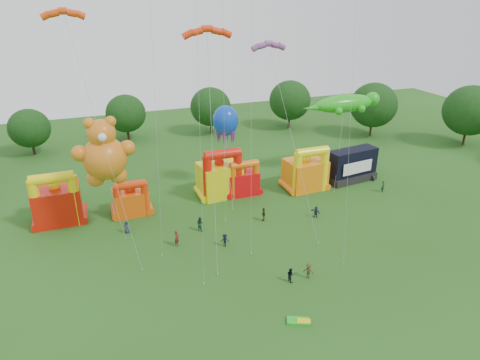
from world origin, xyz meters
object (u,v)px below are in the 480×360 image
object	(u,v)px
stage_trailer	(352,165)
spectator_0	(127,227)
octopus_kite	(228,154)
spectator_4	(264,214)
bouncy_castle_2	(220,177)
teddy_bear_kite	(105,158)
bouncy_castle_0	(57,202)
gecko_kite	(341,138)

from	to	relation	value
stage_trailer	spectator_0	distance (m)	35.18
octopus_kite	spectator_4	xyz separation A→B (m)	(1.54, -9.63, -5.14)
bouncy_castle_2	stage_trailer	bearing A→B (deg)	-5.06
octopus_kite	teddy_bear_kite	bearing A→B (deg)	-157.27
bouncy_castle_2	stage_trailer	distance (m)	20.98
teddy_bear_kite	spectator_4	distance (m)	20.74
bouncy_castle_0	gecko_kite	xyz separation A→B (m)	(40.84, -0.34, 3.98)
bouncy_castle_2	spectator_0	world-z (taller)	bouncy_castle_2
spectator_4	gecko_kite	bearing A→B (deg)	136.72
stage_trailer	octopus_kite	distance (m)	19.95
bouncy_castle_0	bouncy_castle_2	world-z (taller)	bouncy_castle_2
bouncy_castle_0	spectator_0	size ratio (longest dim) A/B	4.51
bouncy_castle_0	spectator_4	distance (m)	26.25
spectator_4	bouncy_castle_0	bearing A→B (deg)	-90.39
bouncy_castle_2	spectator_4	bearing A→B (deg)	-72.00
bouncy_castle_0	bouncy_castle_2	size ratio (longest dim) A/B	0.97
bouncy_castle_2	octopus_kite	xyz separation A→B (m)	(1.41, 0.55, 3.23)
bouncy_castle_0	stage_trailer	bearing A→B (deg)	-2.07
bouncy_castle_0	teddy_bear_kite	world-z (taller)	teddy_bear_kite
octopus_kite	spectator_4	world-z (taller)	octopus_kite
bouncy_castle_0	teddy_bear_kite	xyz separation A→B (m)	(6.29, -6.19, 7.41)
bouncy_castle_0	gecko_kite	bearing A→B (deg)	-0.48
gecko_kite	stage_trailer	bearing A→B (deg)	-34.17
bouncy_castle_0	gecko_kite	size ratio (longest dim) A/B	0.55
gecko_kite	spectator_4	xyz separation A→B (m)	(-16.17, -8.43, -5.81)
bouncy_castle_2	octopus_kite	bearing A→B (deg)	21.40
stage_trailer	octopus_kite	xyz separation A→B (m)	(-19.48, 2.40, 3.58)
gecko_kite	teddy_bear_kite	bearing A→B (deg)	-170.39
teddy_bear_kite	spectator_4	bearing A→B (deg)	-7.98
bouncy_castle_0	octopus_kite	distance (m)	23.38
bouncy_castle_0	bouncy_castle_2	bearing A→B (deg)	0.81
spectator_0	spectator_4	xyz separation A→B (m)	(16.94, -2.97, 0.11)
spectator_4	octopus_kite	bearing A→B (deg)	-151.74
bouncy_castle_2	spectator_0	bearing A→B (deg)	-156.41
stage_trailer	spectator_0	world-z (taller)	stage_trailer
teddy_bear_kite	gecko_kite	world-z (taller)	teddy_bear_kite
stage_trailer	spectator_4	world-z (taller)	stage_trailer
teddy_bear_kite	octopus_kite	bearing A→B (deg)	22.73
spectator_4	stage_trailer	bearing A→B (deg)	131.14
bouncy_castle_0	gecko_kite	world-z (taller)	gecko_kite
stage_trailer	spectator_4	bearing A→B (deg)	-158.05
octopus_kite	stage_trailer	bearing A→B (deg)	-7.03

